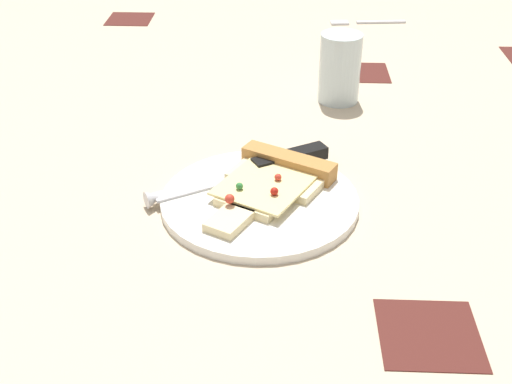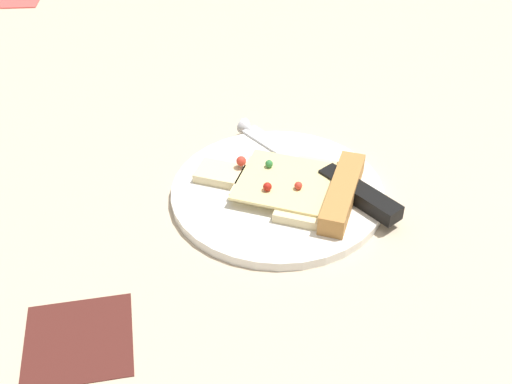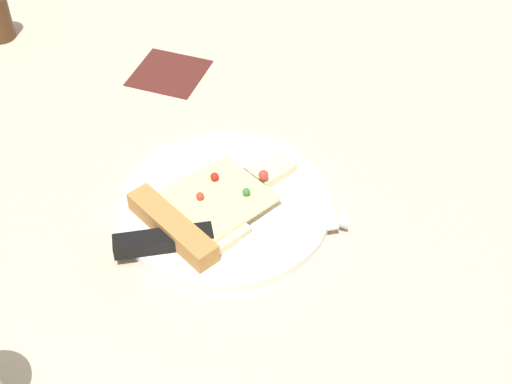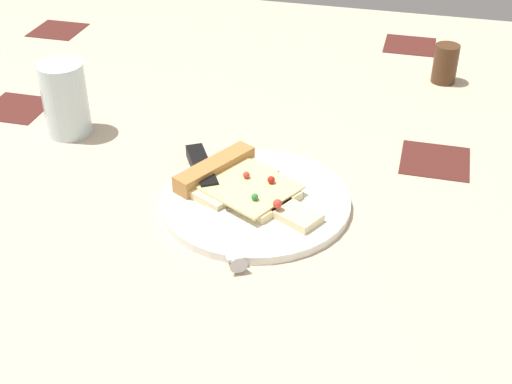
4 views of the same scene
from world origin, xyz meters
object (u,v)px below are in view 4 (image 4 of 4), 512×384
plate (256,201)px  drinking_glass (65,99)px  pizza_slice (240,184)px  knife (210,189)px  pepper_shaker (445,64)px

plate → drinking_glass: (-30.14, 10.91, 4.70)cm
plate → drinking_glass: 32.40cm
plate → pizza_slice: pizza_slice is taller
knife → drinking_glass: 27.21cm
plate → knife: knife is taller
knife → pepper_shaker: pepper_shaker is taller
plate → pizza_slice: bearing=151.8°
knife → pepper_shaker: bearing=-152.0°
pizza_slice → drinking_glass: 29.68cm
plate → pepper_shaker: pepper_shaker is taller
drinking_glass → knife: bearing=-25.0°
plate → drinking_glass: drinking_glass is taller
pizza_slice → pepper_shaker: pepper_shaker is taller
pizza_slice → drinking_glass: size_ratio=1.82×
plate → pepper_shaker: (20.67, 41.63, 2.60)cm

